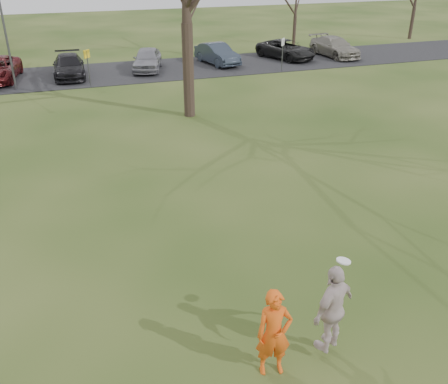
# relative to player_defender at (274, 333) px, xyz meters

# --- Properties ---
(ground) EXTENTS (120.00, 120.00, 0.00)m
(ground) POSITION_rel_player_defender_xyz_m (0.58, 0.54, -0.90)
(ground) COLOR #1E380F
(ground) RESTS_ON ground
(parking_strip) EXTENTS (62.00, 6.50, 0.04)m
(parking_strip) POSITION_rel_player_defender_xyz_m (0.58, 25.54, -0.88)
(parking_strip) COLOR black
(parking_strip) RESTS_ON ground
(player_defender) EXTENTS (0.72, 0.54, 1.81)m
(player_defender) POSITION_rel_player_defender_xyz_m (0.00, 0.00, 0.00)
(player_defender) COLOR #EE5613
(player_defender) RESTS_ON ground
(car_3) EXTENTS (1.95, 4.52, 1.30)m
(car_3) POSITION_rel_player_defender_xyz_m (-2.40, 25.27, -0.22)
(car_3) COLOR black
(car_3) RESTS_ON parking_strip
(car_4) EXTENTS (2.73, 4.38, 1.39)m
(car_4) POSITION_rel_player_defender_xyz_m (2.48, 25.55, -0.17)
(car_4) COLOR gray
(car_4) RESTS_ON parking_strip
(car_5) EXTENTS (2.26, 4.31, 1.35)m
(car_5) POSITION_rel_player_defender_xyz_m (7.30, 25.87, -0.19)
(car_5) COLOR #2D3643
(car_5) RESTS_ON parking_strip
(car_6) EXTENTS (3.55, 5.05, 1.28)m
(car_6) POSITION_rel_player_defender_xyz_m (12.51, 26.06, -0.23)
(car_6) COLOR black
(car_6) RESTS_ON parking_strip
(car_7) EXTENTS (2.29, 4.79, 1.35)m
(car_7) POSITION_rel_player_defender_xyz_m (16.21, 25.65, -0.19)
(car_7) COLOR gray
(car_7) RESTS_ON parking_strip
(catching_play) EXTENTS (1.18, 0.87, 1.87)m
(catching_play) POSITION_rel_player_defender_xyz_m (1.20, 0.04, 0.22)
(catching_play) COLOR beige
(catching_play) RESTS_ON ground
(lamp_post) EXTENTS (0.34, 0.34, 6.27)m
(lamp_post) POSITION_rel_player_defender_xyz_m (-5.42, 23.04, 3.06)
(lamp_post) COLOR #47474C
(lamp_post) RESTS_ON ground
(sign_yellow) EXTENTS (0.35, 0.35, 2.08)m
(sign_yellow) POSITION_rel_player_defender_xyz_m (-1.42, 22.54, 0.55)
(sign_yellow) COLOR #47474C
(sign_yellow) RESTS_ON ground
(sign_white) EXTENTS (0.35, 0.35, 2.08)m
(sign_white) POSITION_rel_player_defender_xyz_m (10.58, 22.54, 0.55)
(sign_white) COLOR #47474C
(sign_white) RESTS_ON ground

